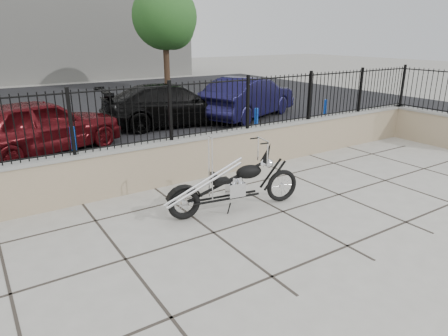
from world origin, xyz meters
TOP-DOWN VIEW (x-y plane):
  - ground_plane at (0.00, 0.00)m, footprint 90.00×90.00m
  - parking_lot at (0.00, 12.50)m, footprint 30.00×30.00m
  - retaining_wall at (0.00, 2.50)m, footprint 14.00×0.36m
  - wall_return at (6.85, 1.30)m, footprint 0.36×2.50m
  - iron_fence at (0.00, 2.50)m, footprint 14.00×0.08m
  - fence_return at (6.85, 1.30)m, footprint 0.08×2.30m
  - background_building at (0.00, 26.50)m, footprint 22.00×6.00m
  - chopper_motorcycle at (-0.73, 0.56)m, footprint 2.50×0.84m
  - car_red at (-2.99, 6.49)m, footprint 4.77×3.09m
  - car_black at (1.62, 7.78)m, footprint 5.23×2.66m
  - car_blue at (4.64, 7.37)m, footprint 5.01×3.36m
  - bollard_a at (-2.54, 4.66)m, footprint 0.15×0.15m
  - bollard_b at (2.76, 4.43)m, footprint 0.15×0.15m
  - bollard_c at (6.41, 5.07)m, footprint 0.13×0.13m
  - tree_right at (5.34, 16.07)m, footprint 3.51×3.51m

SIDE VIEW (x-z plane):
  - ground_plane at x=0.00m, z-range 0.00..0.00m
  - parking_lot at x=0.00m, z-range 0.00..0.00m
  - bollard_c at x=6.41m, z-range 0.00..0.85m
  - retaining_wall at x=0.00m, z-range 0.00..0.96m
  - wall_return at x=6.85m, z-range 0.00..0.96m
  - bollard_b at x=2.76m, z-range 0.00..0.99m
  - bollard_a at x=-2.54m, z-range 0.00..1.02m
  - car_black at x=1.62m, z-range 0.00..1.46m
  - chopper_motorcycle at x=-0.73m, z-range 0.00..1.48m
  - car_red at x=-2.99m, z-range 0.00..1.51m
  - car_blue at x=4.64m, z-range 0.00..1.56m
  - iron_fence at x=0.00m, z-range 0.96..2.16m
  - fence_return at x=6.85m, z-range 0.96..2.16m
  - background_building at x=0.00m, z-range 0.00..8.00m
  - tree_right at x=5.34m, z-range 1.19..7.11m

